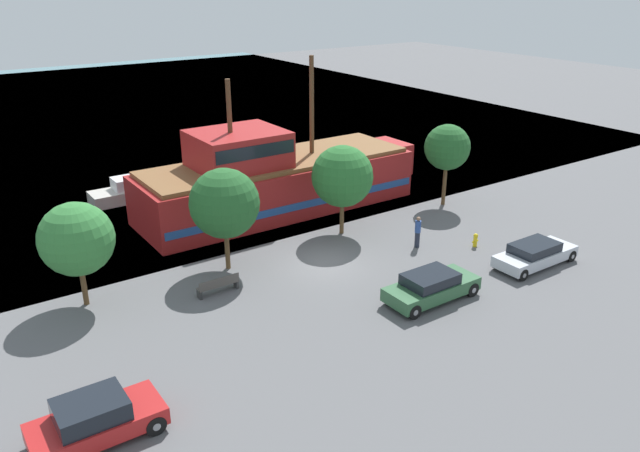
{
  "coord_description": "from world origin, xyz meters",
  "views": [
    {
      "loc": [
        -16.44,
        -23.57,
        13.82
      ],
      "look_at": [
        1.14,
        2.0,
        1.2
      ],
      "focal_mm": 35.0,
      "sensor_mm": 36.0,
      "label": 1
    }
  ],
  "objects_px": {
    "parked_car_curb_front": "(95,420)",
    "pedestrian_walking_near": "(418,232)",
    "parked_car_curb_mid": "(431,286)",
    "moored_boat_dockside": "(141,189)",
    "pirate_ship": "(274,179)",
    "parked_car_curb_rear": "(535,254)",
    "fire_hydrant": "(475,240)",
    "bench_promenade_east": "(218,285)"
  },
  "relations": [
    {
      "from": "parked_car_curb_rear",
      "to": "pedestrian_walking_near",
      "type": "bearing_deg",
      "value": 123.3
    },
    {
      "from": "pirate_ship",
      "to": "pedestrian_walking_near",
      "type": "xyz_separation_m",
      "value": [
        3.37,
        -9.38,
        -1.09
      ]
    },
    {
      "from": "parked_car_curb_rear",
      "to": "fire_hydrant",
      "type": "relative_size",
      "value": 6.11
    },
    {
      "from": "bench_promenade_east",
      "to": "pedestrian_walking_near",
      "type": "bearing_deg",
      "value": -6.39
    },
    {
      "from": "pirate_ship",
      "to": "parked_car_curb_mid",
      "type": "distance_m",
      "value": 14.2
    },
    {
      "from": "parked_car_curb_front",
      "to": "pedestrian_walking_near",
      "type": "bearing_deg",
      "value": 16.11
    },
    {
      "from": "pirate_ship",
      "to": "parked_car_curb_front",
      "type": "xyz_separation_m",
      "value": [
        -15.35,
        -14.79,
        -1.25
      ]
    },
    {
      "from": "moored_boat_dockside",
      "to": "bench_promenade_east",
      "type": "bearing_deg",
      "value": -96.41
    },
    {
      "from": "pirate_ship",
      "to": "moored_boat_dockside",
      "type": "distance_m",
      "value": 9.39
    },
    {
      "from": "parked_car_curb_mid",
      "to": "moored_boat_dockside",
      "type": "bearing_deg",
      "value": 105.85
    },
    {
      "from": "bench_promenade_east",
      "to": "pedestrian_walking_near",
      "type": "height_order",
      "value": "pedestrian_walking_near"
    },
    {
      "from": "fire_hydrant",
      "to": "pedestrian_walking_near",
      "type": "bearing_deg",
      "value": 146.28
    },
    {
      "from": "parked_car_curb_mid",
      "to": "bench_promenade_east",
      "type": "distance_m",
      "value": 9.75
    },
    {
      "from": "parked_car_curb_rear",
      "to": "bench_promenade_east",
      "type": "relative_size",
      "value": 2.34
    },
    {
      "from": "pirate_ship",
      "to": "bench_promenade_east",
      "type": "xyz_separation_m",
      "value": [
        -7.86,
        -8.13,
        -1.54
      ]
    },
    {
      "from": "fire_hydrant",
      "to": "bench_promenade_east",
      "type": "distance_m",
      "value": 14.19
    },
    {
      "from": "pedestrian_walking_near",
      "to": "parked_car_curb_rear",
      "type": "bearing_deg",
      "value": -56.7
    },
    {
      "from": "parked_car_curb_mid",
      "to": "parked_car_curb_rear",
      "type": "xyz_separation_m",
      "value": [
        6.89,
        -0.33,
        -0.05
      ]
    },
    {
      "from": "parked_car_curb_rear",
      "to": "fire_hydrant",
      "type": "distance_m",
      "value": 3.4
    },
    {
      "from": "parked_car_curb_front",
      "to": "parked_car_curb_mid",
      "type": "xyz_separation_m",
      "value": [
        15.17,
        0.66,
        -0.05
      ]
    },
    {
      "from": "pirate_ship",
      "to": "fire_hydrant",
      "type": "bearing_deg",
      "value": -61.68
    },
    {
      "from": "parked_car_curb_front",
      "to": "parked_car_curb_mid",
      "type": "bearing_deg",
      "value": 2.48
    },
    {
      "from": "bench_promenade_east",
      "to": "parked_car_curb_mid",
      "type": "bearing_deg",
      "value": -38.05
    },
    {
      "from": "parked_car_curb_mid",
      "to": "bench_promenade_east",
      "type": "height_order",
      "value": "parked_car_curb_mid"
    },
    {
      "from": "pirate_ship",
      "to": "parked_car_curb_rear",
      "type": "relative_size",
      "value": 3.99
    },
    {
      "from": "parked_car_curb_front",
      "to": "fire_hydrant",
      "type": "relative_size",
      "value": 5.39
    },
    {
      "from": "pirate_ship",
      "to": "pedestrian_walking_near",
      "type": "bearing_deg",
      "value": -70.25
    },
    {
      "from": "moored_boat_dockside",
      "to": "parked_car_curb_front",
      "type": "distance_m",
      "value": 23.59
    },
    {
      "from": "fire_hydrant",
      "to": "parked_car_curb_rear",
      "type": "bearing_deg",
      "value": -78.07
    },
    {
      "from": "pedestrian_walking_near",
      "to": "fire_hydrant",
      "type": "bearing_deg",
      "value": -33.72
    },
    {
      "from": "parked_car_curb_front",
      "to": "pedestrian_walking_near",
      "type": "relative_size",
      "value": 2.36
    },
    {
      "from": "parked_car_curb_front",
      "to": "parked_car_curb_rear",
      "type": "relative_size",
      "value": 0.88
    },
    {
      "from": "pirate_ship",
      "to": "moored_boat_dockside",
      "type": "bearing_deg",
      "value": 131.64
    },
    {
      "from": "bench_promenade_east",
      "to": "pirate_ship",
      "type": "bearing_deg",
      "value": 45.95
    },
    {
      "from": "pirate_ship",
      "to": "parked_car_curb_mid",
      "type": "xyz_separation_m",
      "value": [
        -0.18,
        -14.14,
        -1.3
      ]
    },
    {
      "from": "parked_car_curb_mid",
      "to": "parked_car_curb_rear",
      "type": "relative_size",
      "value": 0.97
    },
    {
      "from": "moored_boat_dockside",
      "to": "fire_hydrant",
      "type": "bearing_deg",
      "value": -56.05
    },
    {
      "from": "parked_car_curb_rear",
      "to": "bench_promenade_east",
      "type": "distance_m",
      "value": 15.89
    },
    {
      "from": "parked_car_curb_front",
      "to": "bench_promenade_east",
      "type": "height_order",
      "value": "parked_car_curb_front"
    },
    {
      "from": "parked_car_curb_front",
      "to": "fire_hydrant",
      "type": "bearing_deg",
      "value": 9.7
    },
    {
      "from": "parked_car_curb_front",
      "to": "pedestrian_walking_near",
      "type": "height_order",
      "value": "pedestrian_walking_near"
    },
    {
      "from": "pirate_ship",
      "to": "parked_car_curb_rear",
      "type": "xyz_separation_m",
      "value": [
        6.71,
        -14.46,
        -1.36
      ]
    }
  ]
}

